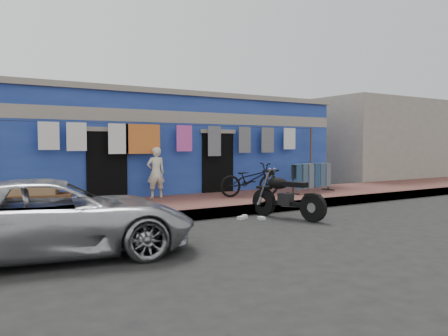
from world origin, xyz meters
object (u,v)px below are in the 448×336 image
at_px(motorcycle, 288,195).
at_px(bicycle, 250,176).
at_px(charpoy, 34,197).
at_px(seated_person, 156,173).
at_px(jeans_rack, 311,177).
at_px(car, 55,216).

bearing_deg(motorcycle, bicycle, 60.17).
relative_size(bicycle, charpoy, 0.94).
distance_m(bicycle, motorcycle, 2.45).
relative_size(seated_person, jeans_rack, 0.72).
relative_size(seated_person, motorcycle, 0.77).
distance_m(car, charpoy, 3.65).
bearing_deg(bicycle, jeans_rack, -80.71).
height_order(motorcycle, charpoy, motorcycle).
height_order(car, motorcycle, car).
height_order(bicycle, jeans_rack, bicycle).
relative_size(seated_person, bicycle, 0.78).
relative_size(car, motorcycle, 2.41).
relative_size(car, bicycle, 2.44).
bearing_deg(seated_person, jeans_rack, 169.56).
relative_size(car, charpoy, 2.29).
bearing_deg(charpoy, car, -93.55).
height_order(bicycle, charpoy, bicycle).
distance_m(charpoy, jeans_rack, 8.01).
bearing_deg(motorcycle, charpoy, 134.89).
bearing_deg(seated_person, charpoy, 13.73).
bearing_deg(jeans_rack, car, -159.43).
distance_m(car, jeans_rack, 8.78).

